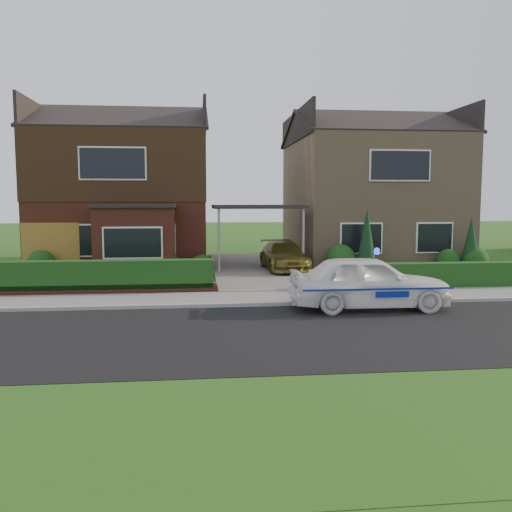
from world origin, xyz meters
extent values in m
plane|color=#285416|center=(0.00, 0.00, 0.00)|extent=(120.00, 120.00, 0.00)
cube|color=black|center=(0.00, 0.00, 0.00)|extent=(60.00, 6.00, 0.02)
cube|color=#9E9993|center=(0.00, 3.05, 0.06)|extent=(60.00, 0.16, 0.12)
cube|color=slate|center=(0.00, 4.10, 0.05)|extent=(60.00, 2.00, 0.10)
cube|color=#285416|center=(0.00, -5.00, 0.00)|extent=(60.00, 4.00, 0.01)
cube|color=#666059|center=(0.00, 11.00, 0.06)|extent=(3.80, 12.00, 0.12)
cube|color=brown|center=(-5.80, 14.00, 2.90)|extent=(7.20, 8.00, 5.80)
cube|color=white|center=(-7.38, 9.98, 1.40)|extent=(1.80, 0.08, 1.30)
cube|color=white|center=(-4.22, 9.98, 1.40)|extent=(1.60, 0.08, 1.30)
cube|color=white|center=(-5.80, 9.98, 4.40)|extent=(2.60, 0.08, 1.30)
cube|color=black|center=(-5.80, 14.00, 4.35)|extent=(7.26, 8.06, 2.90)
cube|color=brown|center=(-4.94, 9.30, 1.35)|extent=(3.00, 1.40, 2.70)
cube|color=black|center=(-4.94, 9.30, 2.77)|extent=(3.20, 1.60, 0.14)
cube|color=#9F8061|center=(5.80, 14.00, 2.90)|extent=(7.20, 8.00, 5.80)
cube|color=white|center=(4.22, 9.98, 1.40)|extent=(1.80, 0.08, 1.30)
cube|color=white|center=(7.38, 9.98, 1.40)|extent=(1.60, 0.08, 1.30)
cube|color=white|center=(5.80, 9.98, 4.40)|extent=(2.60, 0.08, 1.30)
cube|color=black|center=(0.00, 11.00, 2.70)|extent=(3.80, 3.00, 0.14)
cylinder|color=gray|center=(-1.70, 9.60, 1.35)|extent=(0.10, 0.10, 2.70)
cylinder|color=gray|center=(1.70, 9.60, 1.35)|extent=(0.10, 0.10, 2.70)
cube|color=olive|center=(-8.25, 9.96, 1.05)|extent=(2.20, 0.10, 2.10)
cube|color=brown|center=(-5.80, 5.30, 0.18)|extent=(7.70, 0.25, 0.36)
cube|color=#183C13|center=(-5.80, 5.45, 0.00)|extent=(7.50, 0.55, 0.90)
cube|color=#183C13|center=(5.80, 5.35, 0.00)|extent=(7.50, 0.55, 0.80)
sphere|color=#183C13|center=(-8.50, 9.50, 0.54)|extent=(1.08, 1.08, 1.08)
sphere|color=#183C13|center=(-4.00, 9.30, 0.66)|extent=(1.32, 1.32, 1.32)
sphere|color=#183C13|center=(-2.40, 9.60, 0.42)|extent=(0.84, 0.84, 0.84)
sphere|color=#183C13|center=(3.20, 9.40, 0.60)|extent=(1.20, 1.20, 1.20)
sphere|color=#183C13|center=(7.80, 9.50, 0.48)|extent=(0.96, 0.96, 0.96)
sphere|color=#183C13|center=(8.80, 9.20, 0.54)|extent=(1.08, 1.08, 1.08)
cone|color=black|center=(4.20, 9.20, 1.30)|extent=(0.90, 0.90, 2.60)
cone|color=black|center=(8.60, 9.20, 1.10)|extent=(0.90, 0.90, 2.20)
imported|color=white|center=(2.10, 2.40, 0.74)|extent=(1.88, 4.40, 1.48)
sphere|color=#193FF2|center=(2.32, 2.40, 1.56)|extent=(0.17, 0.17, 0.17)
cube|color=navy|center=(2.10, 1.52, 0.68)|extent=(4.00, 0.02, 0.05)
cube|color=navy|center=(2.10, 3.28, 0.68)|extent=(4.00, 0.01, 0.05)
ellipsoid|color=black|center=(0.88, 2.30, 1.03)|extent=(0.22, 0.17, 0.21)
sphere|color=white|center=(0.90, 2.24, 1.02)|extent=(0.11, 0.11, 0.11)
sphere|color=black|center=(0.90, 2.28, 1.17)|extent=(0.13, 0.13, 0.13)
cone|color=black|center=(0.86, 2.29, 1.23)|extent=(0.04, 0.04, 0.05)
cone|color=black|center=(0.95, 2.29, 1.23)|extent=(0.04, 0.04, 0.05)
imported|color=olive|center=(1.00, 10.13, 0.70)|extent=(1.75, 4.02, 1.15)
imported|color=gray|center=(-9.00, 7.91, 0.41)|extent=(0.50, 0.41, 0.81)
imported|color=gray|center=(-4.74, 7.13, 0.37)|extent=(0.52, 0.49, 0.75)
imported|color=gray|center=(-2.50, 6.00, 0.36)|extent=(0.50, 0.50, 0.71)
camera|label=1|loc=(-2.54, -11.83, 3.00)|focal=38.00mm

